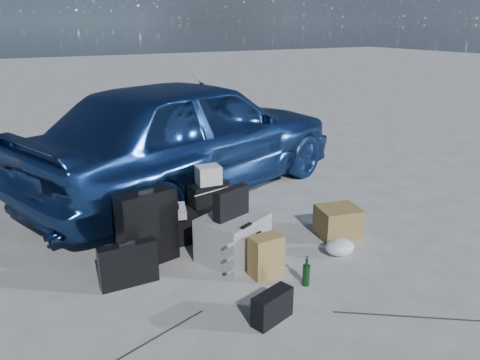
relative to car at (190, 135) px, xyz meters
name	(u,v)px	position (x,y,z in m)	size (l,w,h in m)	color
ground	(258,277)	(-0.38, -2.39, -0.78)	(60.00, 60.00, 0.00)	#BBBBB6
car	(190,135)	(0.00, 0.00, 0.00)	(1.84, 4.58, 1.56)	#25498E
pelican_case	(233,237)	(-0.41, -1.95, -0.56)	(0.60, 0.49, 0.44)	#ABADB0
laptop_bag	(231,203)	(-0.43, -1.96, -0.20)	(0.39, 0.10, 0.29)	black
briefcase	(129,265)	(-1.43, -1.95, -0.58)	(0.50, 0.11, 0.39)	black
suitcase_left	(148,228)	(-1.15, -1.65, -0.42)	(0.55, 0.20, 0.72)	black
suitcase_right	(209,207)	(-0.33, -1.25, -0.51)	(0.45, 0.16, 0.54)	black
white_carton	(208,175)	(-0.33, -1.26, -0.14)	(0.25, 0.20, 0.20)	beige
duffel_bag	(165,230)	(-0.88, -1.37, -0.62)	(0.64, 0.28, 0.32)	black
flat_box_white	(164,212)	(-0.87, -1.35, -0.42)	(0.43, 0.32, 0.07)	beige
flat_box_black	(163,205)	(-0.88, -1.34, -0.35)	(0.28, 0.20, 0.06)	black
kraft_bag	(266,256)	(-0.30, -2.38, -0.59)	(0.29, 0.17, 0.38)	olive
cardboard_box	(338,222)	(0.82, -2.04, -0.62)	(0.42, 0.37, 0.32)	olive
plastic_bag	(340,247)	(0.54, -2.40, -0.70)	(0.29, 0.25, 0.16)	white
messenger_bag	(272,307)	(-0.62, -2.99, -0.66)	(0.35, 0.13, 0.25)	black
green_bottle	(306,272)	(-0.08, -2.70, -0.65)	(0.07, 0.07, 0.26)	black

